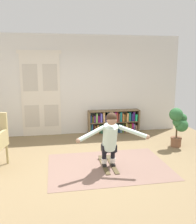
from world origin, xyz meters
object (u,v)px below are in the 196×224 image
at_px(bookshelf, 114,122).
at_px(potted_plant, 178,123).
at_px(skis_pair, 108,165).
at_px(person_skier, 110,136).

height_order(bookshelf, potted_plant, potted_plant).
xyz_separation_m(potted_plant, skis_pair, (-1.99, -0.84, -0.59)).
bearing_deg(bookshelf, potted_plant, -50.09).
xyz_separation_m(bookshelf, person_skier, (-0.71, -2.55, 0.35)).
distance_m(bookshelf, potted_plant, 2.02).
relative_size(bookshelf, person_skier, 1.12).
bearing_deg(bookshelf, skis_pair, -106.57).
bearing_deg(skis_pair, potted_plant, 22.90).
bearing_deg(bookshelf, person_skier, -105.53).
height_order(bookshelf, skis_pair, bookshelf).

